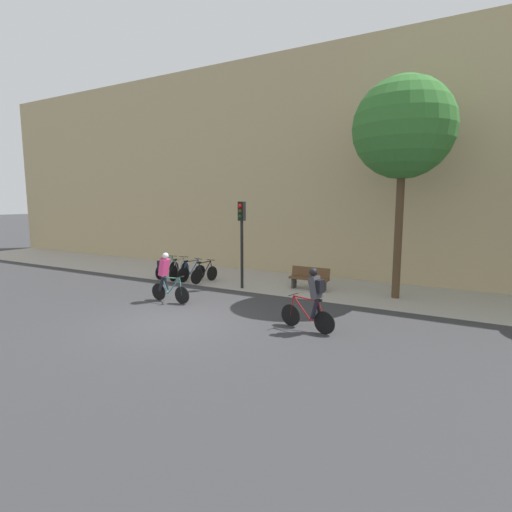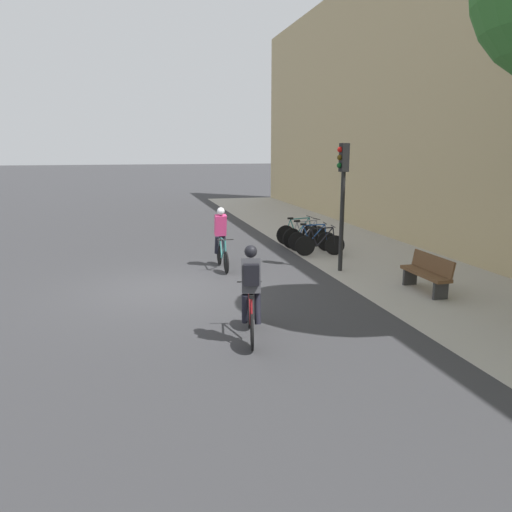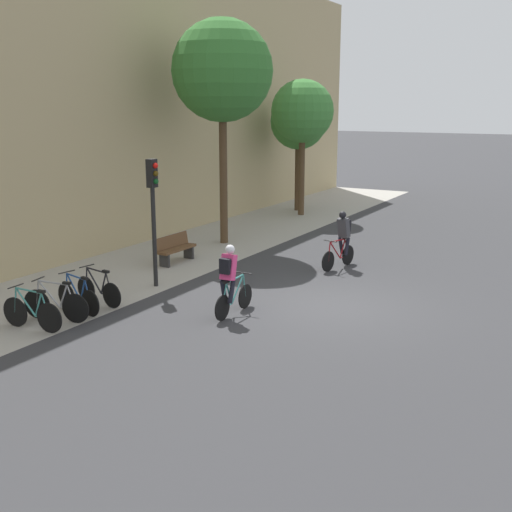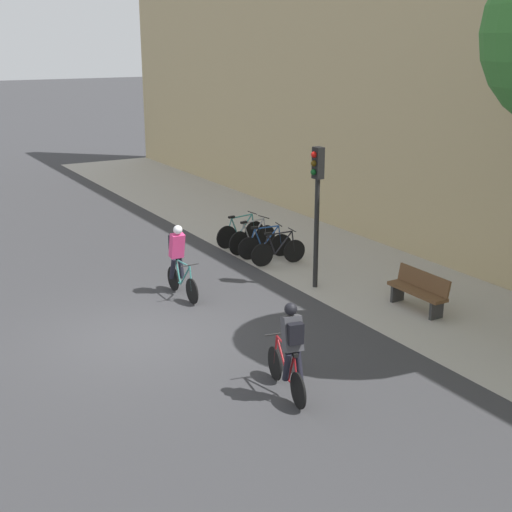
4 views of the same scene
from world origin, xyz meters
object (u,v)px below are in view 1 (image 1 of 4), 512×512
object	(u,v)px
cyclist_pink	(166,275)
parked_bike_0	(167,269)
cyclist_grey	(313,298)
traffic_light_pole	(242,229)
parked_bike_3	(204,273)
parked_bike_2	(192,272)
parked_bike_1	(179,270)
bench	(309,278)

from	to	relation	value
cyclist_pink	parked_bike_0	world-z (taller)	cyclist_pink
cyclist_grey	traffic_light_pole	size ratio (longest dim) A/B	0.50
cyclist_pink	parked_bike_3	world-z (taller)	cyclist_pink
parked_bike_3	traffic_light_pole	distance (m)	2.91
cyclist_pink	parked_bike_3	size ratio (longest dim) A/B	1.08
cyclist_grey	parked_bike_2	size ratio (longest dim) A/B	1.09
cyclist_pink	parked_bike_1	size ratio (longest dim) A/B	1.01
parked_bike_1	traffic_light_pole	distance (m)	4.02
parked_bike_0	bench	distance (m)	6.72
parked_bike_0	parked_bike_3	xyz separation A→B (m)	(2.13, -0.00, -0.02)
parked_bike_2	parked_bike_3	world-z (taller)	parked_bike_2
parked_bike_3	cyclist_pink	bearing A→B (deg)	-75.96
parked_bike_0	parked_bike_3	distance (m)	2.13
parked_bike_1	bench	xyz separation A→B (m)	(5.94, 0.95, 0.05)
cyclist_pink	traffic_light_pole	bearing A→B (deg)	69.08
parked_bike_0	traffic_light_pole	xyz separation A→B (m)	(4.18, -0.20, 2.03)
parked_bike_0	parked_bike_2	size ratio (longest dim) A/B	1.05
traffic_light_pole	bench	distance (m)	3.37
cyclist_pink	cyclist_grey	world-z (taller)	cyclist_grey
cyclist_grey	parked_bike_2	world-z (taller)	cyclist_grey
parked_bike_0	parked_bike_1	world-z (taller)	parked_bike_1
parked_bike_0	bench	bearing A→B (deg)	8.16
traffic_light_pole	parked_bike_3	bearing A→B (deg)	174.33
cyclist_pink	bench	bearing A→B (deg)	49.54
parked_bike_0	parked_bike_3	size ratio (longest dim) A/B	1.05
parked_bike_3	cyclist_grey	bearing A→B (deg)	-30.52
cyclist_grey	parked_bike_2	distance (m)	8.28
parked_bike_3	traffic_light_pole	size ratio (longest dim) A/B	0.46
cyclist_grey	bench	size ratio (longest dim) A/B	1.09
parked_bike_0	traffic_light_pole	size ratio (longest dim) A/B	0.48
cyclist_pink	traffic_light_pole	xyz separation A→B (m)	(1.21, 3.16, 1.49)
parked_bike_0	parked_bike_2	distance (m)	1.42
parked_bike_2	parked_bike_3	size ratio (longest dim) A/B	1.00
cyclist_grey	traffic_light_pole	distance (m)	6.03
traffic_light_pole	bench	world-z (taller)	traffic_light_pole
cyclist_pink	parked_bike_3	bearing A→B (deg)	104.04
cyclist_pink	bench	world-z (taller)	cyclist_pink
traffic_light_pole	parked_bike_1	bearing A→B (deg)	176.64
parked_bike_1	traffic_light_pole	bearing A→B (deg)	-3.36
traffic_light_pole	bench	bearing A→B (deg)	25.07
bench	cyclist_grey	bearing A→B (deg)	-66.94
parked_bike_0	parked_bike_3	bearing A→B (deg)	-0.01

